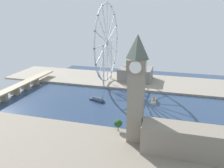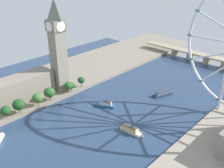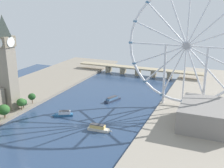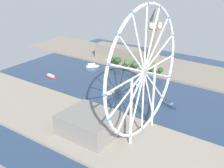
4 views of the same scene
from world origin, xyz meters
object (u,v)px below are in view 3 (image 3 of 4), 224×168
(riverside_hall, at_px, (207,115))
(tour_boat_4, at_px, (99,128))
(tour_boat_0, at_px, (64,114))
(river_bridge, at_px, (138,70))
(clock_tower, at_px, (7,62))
(tour_boat_2, at_px, (113,99))
(ferris_wheel, at_px, (187,46))

(riverside_hall, bearing_deg, tour_boat_4, -154.85)
(tour_boat_0, xyz_separation_m, tour_boat_4, (45.98, -15.21, 0.18))
(river_bridge, bearing_deg, riverside_hall, -53.86)
(clock_tower, height_order, tour_boat_2, clock_tower)
(river_bridge, height_order, tour_boat_2, river_bridge)
(river_bridge, bearing_deg, ferris_wheel, -53.04)
(tour_boat_0, height_order, tour_boat_2, tour_boat_0)
(ferris_wheel, height_order, tour_boat_2, ferris_wheel)
(clock_tower, relative_size, ferris_wheel, 0.76)
(clock_tower, xyz_separation_m, river_bridge, (77.62, 188.09, -43.75))
(clock_tower, distance_m, tour_boat_4, 114.94)
(clock_tower, bearing_deg, tour_boat_4, -3.71)
(river_bridge, relative_size, tour_boat_4, 8.54)
(riverside_hall, xyz_separation_m, tour_boat_0, (-132.67, -25.48, -10.72))
(ferris_wheel, relative_size, riverside_hall, 2.32)
(riverside_hall, xyz_separation_m, river_bridge, (-112.55, 154.09, -4.71))
(riverside_hall, bearing_deg, river_bridge, 126.14)
(river_bridge, distance_m, tour_boat_0, 180.80)
(ferris_wheel, distance_m, riverside_hall, 72.88)
(river_bridge, relative_size, tour_boat_0, 9.59)
(ferris_wheel, bearing_deg, tour_boat_2, -173.53)
(clock_tower, bearing_deg, river_bridge, 67.57)
(clock_tower, distance_m, riverside_hall, 197.09)
(tour_boat_0, bearing_deg, river_bridge, -126.46)
(tour_boat_2, height_order, tour_boat_4, tour_boat_4)
(river_bridge, distance_m, tour_boat_2, 121.88)
(tour_boat_2, bearing_deg, ferris_wheel, -63.52)
(tour_boat_0, distance_m, tour_boat_4, 48.43)
(tour_boat_0, bearing_deg, ferris_wheel, -177.60)
(clock_tower, height_order, ferris_wheel, ferris_wheel)
(riverside_hall, bearing_deg, ferris_wheel, 123.82)
(tour_boat_0, distance_m, tour_boat_2, 64.79)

